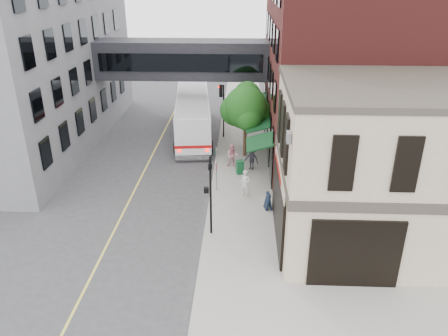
# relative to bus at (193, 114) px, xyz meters

# --- Properties ---
(ground) EXTENTS (120.00, 120.00, 0.00)m
(ground) POSITION_rel_bus_xyz_m (2.30, -17.97, -1.89)
(ground) COLOR #38383A
(ground) RESTS_ON ground
(sidewalk_main) EXTENTS (4.00, 60.00, 0.15)m
(sidewalk_main) POSITION_rel_bus_xyz_m (4.30, -3.97, -1.81)
(sidewalk_main) COLOR gray
(sidewalk_main) RESTS_ON ground
(corner_building) EXTENTS (10.19, 8.12, 8.45)m
(corner_building) POSITION_rel_bus_xyz_m (11.27, -15.97, 2.33)
(corner_building) COLOR #B6A78B
(corner_building) RESTS_ON ground
(brick_building) EXTENTS (13.76, 18.00, 14.00)m
(brick_building) POSITION_rel_bus_xyz_m (12.28, -2.98, 5.10)
(brick_building) COLOR #521B19
(brick_building) RESTS_ON ground
(opposite_building) EXTENTS (14.00, 24.00, 14.00)m
(opposite_building) POSITION_rel_bus_xyz_m (-14.70, -1.97, 5.11)
(opposite_building) COLOR slate
(opposite_building) RESTS_ON ground
(skyway_bridge) EXTENTS (14.00, 3.18, 3.00)m
(skyway_bridge) POSITION_rel_bus_xyz_m (-0.70, 0.03, 4.61)
(skyway_bridge) COLOR black
(skyway_bridge) RESTS_ON ground
(traffic_signal_near) EXTENTS (0.44, 0.22, 4.60)m
(traffic_signal_near) POSITION_rel_bus_xyz_m (2.67, -15.97, 1.10)
(traffic_signal_near) COLOR black
(traffic_signal_near) RESTS_ON sidewalk_main
(traffic_signal_far) EXTENTS (0.53, 0.28, 4.50)m
(traffic_signal_far) POSITION_rel_bus_xyz_m (2.56, -0.97, 1.45)
(traffic_signal_far) COLOR black
(traffic_signal_far) RESTS_ON sidewalk_main
(street_sign_pole) EXTENTS (0.08, 0.75, 3.00)m
(street_sign_pole) POSITION_rel_bus_xyz_m (2.69, -10.97, 0.05)
(street_sign_pole) COLOR gray
(street_sign_pole) RESTS_ON sidewalk_main
(street_tree) EXTENTS (3.80, 3.20, 5.60)m
(street_tree) POSITION_rel_bus_xyz_m (4.49, -4.75, 2.03)
(street_tree) COLOR #382619
(street_tree) RESTS_ON sidewalk_main
(lane_marking) EXTENTS (0.12, 40.00, 0.01)m
(lane_marking) POSITION_rel_bus_xyz_m (-2.70, -7.97, -1.88)
(lane_marking) COLOR #D8CC4C
(lane_marking) RESTS_ON ground
(bus) EXTENTS (4.12, 12.73, 3.37)m
(bus) POSITION_rel_bus_xyz_m (0.00, 0.00, 0.00)
(bus) COLOR white
(bus) RESTS_ON ground
(pedestrian_a) EXTENTS (0.74, 0.61, 1.73)m
(pedestrian_a) POSITION_rel_bus_xyz_m (4.52, -11.59, -0.87)
(pedestrian_a) COLOR silver
(pedestrian_a) RESTS_ON sidewalk_main
(pedestrian_b) EXTENTS (0.86, 0.69, 1.70)m
(pedestrian_b) POSITION_rel_bus_xyz_m (3.61, -7.09, -0.89)
(pedestrian_b) COLOR pink
(pedestrian_b) RESTS_ON sidewalk_main
(pedestrian_c) EXTENTS (1.23, 1.01, 1.65)m
(pedestrian_c) POSITION_rel_bus_xyz_m (4.98, -7.56, -0.91)
(pedestrian_c) COLOR #22212A
(pedestrian_c) RESTS_ON sidewalk_main
(newspaper_box) EXTENTS (0.58, 0.54, 0.97)m
(newspaper_box) POSITION_rel_bus_xyz_m (4.16, -8.29, -1.25)
(newspaper_box) COLOR #125129
(newspaper_box) RESTS_ON sidewalk_main
(sandwich_board) EXTENTS (0.50, 0.65, 1.04)m
(sandwich_board) POSITION_rel_bus_xyz_m (5.90, -13.21, -1.22)
(sandwich_board) COLOR black
(sandwich_board) RESTS_ON sidewalk_main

